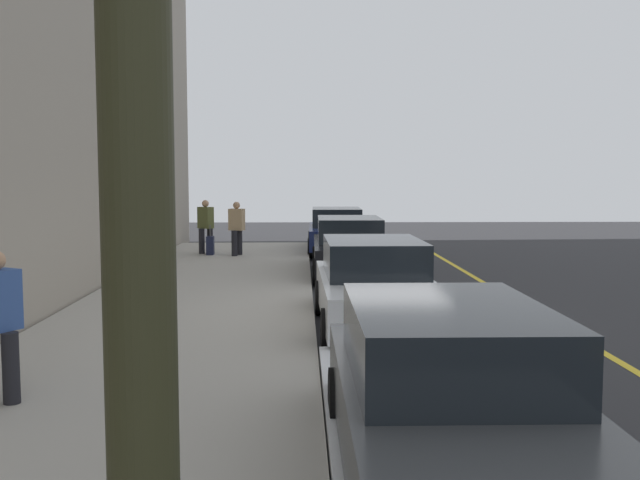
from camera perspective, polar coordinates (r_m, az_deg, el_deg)
The scene contains 11 objects.
ground_plane at distance 12.85m, azimuth 4.05°, elevation -6.55°, with size 56.00×56.00×0.00m, color #28282B.
sidewalk at distance 12.95m, azimuth -10.73°, elevation -6.20°, with size 28.00×4.60×0.15m, color #A39E93.
lane_stripe_centre at distance 13.53m, azimuth 17.75°, elevation -6.17°, with size 28.00×0.14×0.01m, color gold.
snow_bank_curb at distance 7.04m, azimuth 2.98°, elevation -15.49°, with size 6.60×0.56×0.22m, color white.
parked_car_navy at distance 24.21m, azimuth 1.31°, elevation 0.73°, with size 4.61×1.96×1.51m.
parked_car_black at distance 18.66m, azimuth 2.33°, elevation -0.56°, with size 4.78×1.95×1.51m.
parked_car_white at distance 12.21m, azimuth 4.29°, elevation -3.55°, with size 4.60×1.94×1.51m.
parked_car_charcoal at distance 6.17m, azimuth 10.24°, elevation -12.19°, with size 4.76×1.91×1.51m.
pedestrian_olive_coat at distance 23.10m, azimuth -8.99°, elevation 1.18°, with size 0.50×0.53×1.68m.
pedestrian_tan_coat at distance 22.35m, azimuth -6.57°, elevation 1.04°, with size 0.52×0.51×1.65m.
rolling_suitcase at distance 22.68m, azimuth -8.63°, elevation -0.43°, with size 0.34×0.22×0.93m.
Camera 1 is at (12.53, -1.22, 2.58)m, focal length 40.66 mm.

